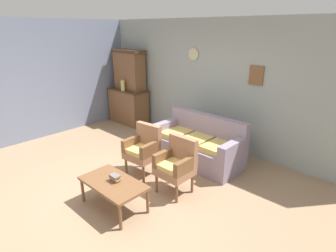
% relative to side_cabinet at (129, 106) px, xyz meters
% --- Properties ---
extents(ground_plane, '(7.68, 7.68, 0.00)m').
position_rel_side_cabinet_xyz_m(ground_plane, '(2.55, -2.25, -0.47)').
color(ground_plane, '#997A5B').
extents(wall_back_with_decor, '(6.40, 0.09, 2.70)m').
position_rel_side_cabinet_xyz_m(wall_back_with_decor, '(2.55, 0.38, 0.89)').
color(wall_back_with_decor, '#939E99').
rests_on(wall_back_with_decor, ground).
extents(wall_left_side, '(0.06, 5.20, 2.70)m').
position_rel_side_cabinet_xyz_m(wall_left_side, '(-0.68, -2.25, 0.88)').
color(wall_left_side, slate).
rests_on(wall_left_side, ground).
extents(side_cabinet, '(1.16, 0.55, 0.93)m').
position_rel_side_cabinet_xyz_m(side_cabinet, '(0.00, 0.00, 0.00)').
color(side_cabinet, brown).
rests_on(side_cabinet, ground).
extents(cabinet_upper_hutch, '(0.99, 0.38, 1.03)m').
position_rel_side_cabinet_xyz_m(cabinet_upper_hutch, '(0.00, 0.08, 0.98)').
color(cabinet_upper_hutch, brown).
rests_on(cabinet_upper_hutch, side_cabinet).
extents(vase_on_cabinet, '(0.11, 0.11, 0.28)m').
position_rel_side_cabinet_xyz_m(vase_on_cabinet, '(0.04, -0.19, 0.60)').
color(vase_on_cabinet, '#BFC26C').
rests_on(vase_on_cabinet, side_cabinet).
extents(floral_couch, '(1.76, 0.81, 0.90)m').
position_rel_side_cabinet_xyz_m(floral_couch, '(2.84, -0.57, -0.14)').
color(floral_couch, gray).
rests_on(floral_couch, ground).
extents(armchair_row_middle, '(0.56, 0.54, 0.90)m').
position_rel_side_cabinet_xyz_m(armchair_row_middle, '(2.43, -1.63, 0.03)').
color(armchair_row_middle, '#9E6B4C').
rests_on(armchair_row_middle, ground).
extents(armchair_by_doorway, '(0.53, 0.50, 0.90)m').
position_rel_side_cabinet_xyz_m(armchair_by_doorway, '(3.25, -1.67, 0.03)').
color(armchair_by_doorway, '#9E6B4C').
rests_on(armchair_by_doorway, ground).
extents(coffee_table, '(1.00, 0.56, 0.42)m').
position_rel_side_cabinet_xyz_m(coffee_table, '(2.86, -2.61, -0.09)').
color(coffee_table, brown).
rests_on(coffee_table, ground).
extents(book_stack_on_table, '(0.16, 0.12, 0.10)m').
position_rel_side_cabinet_xyz_m(book_stack_on_table, '(2.86, -2.57, 0.00)').
color(book_stack_on_table, slate).
rests_on(book_stack_on_table, coffee_table).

